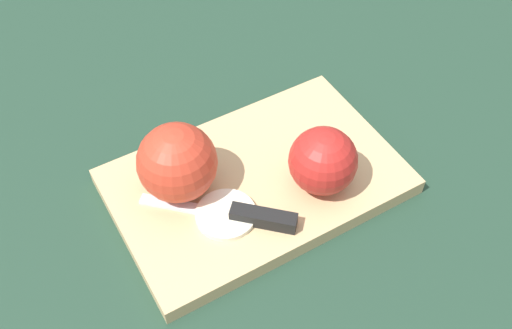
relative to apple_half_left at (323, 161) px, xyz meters
name	(u,v)px	position (x,y,z in m)	size (l,w,h in m)	color
ground_plane	(256,187)	(0.06, -0.05, -0.06)	(4.00, 4.00, 0.00)	#1E3828
cutting_board	(256,181)	(0.06, -0.05, -0.05)	(0.32, 0.21, 0.02)	tan
apple_half_left	(323,161)	(0.00, 0.00, 0.00)	(0.08, 0.08, 0.08)	red
apple_half_right	(177,162)	(0.14, -0.07, 0.01)	(0.09, 0.09, 0.09)	red
knife	(251,216)	(0.09, 0.00, -0.03)	(0.14, 0.13, 0.02)	silver
apple_slice	(226,214)	(0.11, -0.01, -0.03)	(0.07, 0.07, 0.01)	#EFE5C6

